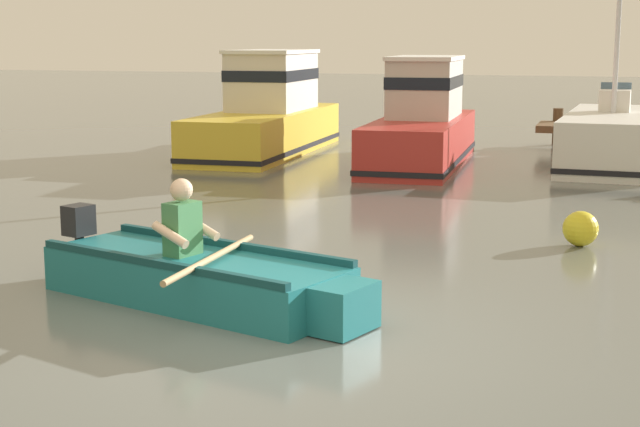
{
  "coord_description": "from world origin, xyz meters",
  "views": [
    {
      "loc": [
        2.55,
        -7.16,
        2.51
      ],
      "look_at": [
        -0.64,
        3.11,
        0.55
      ],
      "focal_mm": 54.0,
      "sensor_mm": 36.0,
      "label": 1
    }
  ],
  "objects_px": {
    "moored_boat_yellow": "(268,115)",
    "moored_boat_white": "(612,140)",
    "mooring_buoy": "(581,229)",
    "moored_boat_red": "(422,124)",
    "rowboat_with_person": "(200,277)"
  },
  "relations": [
    {
      "from": "moored_boat_white",
      "to": "mooring_buoy",
      "type": "relative_size",
      "value": 12.44
    },
    {
      "from": "moored_boat_yellow",
      "to": "moored_boat_red",
      "type": "xyz_separation_m",
      "value": [
        3.66,
        -0.9,
        -0.03
      ]
    },
    {
      "from": "moored_boat_yellow",
      "to": "moored_boat_white",
      "type": "height_order",
      "value": "moored_boat_white"
    },
    {
      "from": "moored_boat_yellow",
      "to": "mooring_buoy",
      "type": "relative_size",
      "value": 14.04
    },
    {
      "from": "moored_boat_yellow",
      "to": "mooring_buoy",
      "type": "bearing_deg",
      "value": -48.82
    },
    {
      "from": "rowboat_with_person",
      "to": "moored_boat_yellow",
      "type": "height_order",
      "value": "moored_boat_yellow"
    },
    {
      "from": "rowboat_with_person",
      "to": "moored_boat_red",
      "type": "relative_size",
      "value": 0.65
    },
    {
      "from": "moored_boat_yellow",
      "to": "moored_boat_white",
      "type": "distance_m",
      "value": 7.35
    },
    {
      "from": "rowboat_with_person",
      "to": "moored_boat_yellow",
      "type": "relative_size",
      "value": 0.6
    },
    {
      "from": "moored_boat_yellow",
      "to": "moored_boat_white",
      "type": "relative_size",
      "value": 1.13
    },
    {
      "from": "moored_boat_red",
      "to": "moored_boat_white",
      "type": "height_order",
      "value": "moored_boat_white"
    },
    {
      "from": "moored_boat_white",
      "to": "rowboat_with_person",
      "type": "bearing_deg",
      "value": -107.15
    },
    {
      "from": "moored_boat_red",
      "to": "moored_boat_yellow",
      "type": "bearing_deg",
      "value": 166.26
    },
    {
      "from": "rowboat_with_person",
      "to": "moored_boat_white",
      "type": "relative_size",
      "value": 0.68
    },
    {
      "from": "moored_boat_yellow",
      "to": "moored_boat_white",
      "type": "bearing_deg",
      "value": -0.14
    }
  ]
}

